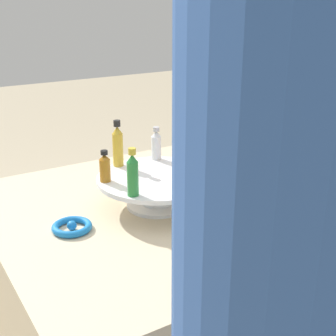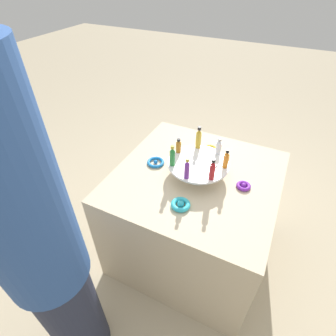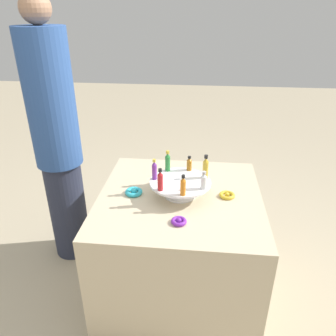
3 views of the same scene
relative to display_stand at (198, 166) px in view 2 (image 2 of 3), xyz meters
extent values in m
plane|color=tan|center=(0.00, 0.00, -0.76)|extent=(12.00, 12.00, 0.00)
cube|color=beige|center=(0.00, 0.00, -0.41)|extent=(0.91, 0.91, 0.70)
cylinder|color=white|center=(0.00, 0.00, -0.06)|extent=(0.18, 0.18, 0.01)
cylinder|color=white|center=(0.00, 0.00, -0.02)|extent=(0.09, 0.09, 0.07)
cylinder|color=white|center=(0.00, 0.00, 0.02)|extent=(0.34, 0.34, 0.01)
cylinder|color=#B21E23|center=(-0.10, -0.11, 0.07)|extent=(0.03, 0.03, 0.09)
cone|color=#B21E23|center=(-0.10, -0.11, 0.13)|extent=(0.03, 0.03, 0.02)
cylinder|color=black|center=(-0.10, -0.11, 0.14)|extent=(0.02, 0.02, 0.02)
cylinder|color=orange|center=(0.02, -0.14, 0.07)|extent=(0.03, 0.03, 0.08)
cone|color=orange|center=(0.02, -0.14, 0.12)|extent=(0.03, 0.03, 0.02)
cylinder|color=black|center=(0.02, -0.14, 0.13)|extent=(0.02, 0.02, 0.01)
cylinder|color=silver|center=(0.13, -0.07, 0.06)|extent=(0.03, 0.03, 0.07)
cone|color=silver|center=(0.13, -0.07, 0.11)|extent=(0.03, 0.03, 0.02)
cylinder|color=#B2B2B7|center=(0.13, -0.07, 0.12)|extent=(0.02, 0.02, 0.01)
cylinder|color=gold|center=(0.13, 0.05, 0.08)|extent=(0.03, 0.03, 0.10)
cone|color=gold|center=(0.13, 0.05, 0.14)|extent=(0.03, 0.03, 0.02)
cylinder|color=black|center=(0.13, 0.05, 0.16)|extent=(0.02, 0.02, 0.02)
cylinder|color=#AD6B19|center=(0.04, 0.14, 0.06)|extent=(0.03, 0.03, 0.06)
cone|color=#AD6B19|center=(0.04, 0.14, 0.10)|extent=(0.03, 0.03, 0.01)
cylinder|color=black|center=(0.04, 0.14, 0.11)|extent=(0.02, 0.02, 0.01)
cylinder|color=#288438|center=(-0.08, 0.12, 0.07)|extent=(0.03, 0.03, 0.09)
cone|color=#288438|center=(-0.08, 0.12, 0.13)|extent=(0.03, 0.03, 0.02)
cylinder|color=gold|center=(-0.08, 0.12, 0.14)|extent=(0.02, 0.02, 0.02)
cylinder|color=#702D93|center=(-0.14, 0.01, 0.07)|extent=(0.03, 0.03, 0.09)
cone|color=#702D93|center=(-0.14, 0.01, 0.12)|extent=(0.03, 0.03, 0.02)
cylinder|color=gold|center=(-0.14, 0.01, 0.14)|extent=(0.02, 0.02, 0.02)
torus|color=blue|center=(-0.01, 0.26, -0.05)|extent=(0.10, 0.10, 0.02)
sphere|color=blue|center=(-0.01, 0.26, -0.05)|extent=(0.03, 0.03, 0.03)
torus|color=#2DB7CC|center=(-0.26, -0.01, -0.05)|extent=(0.10, 0.10, 0.02)
sphere|color=#2DB7CC|center=(-0.26, -0.01, -0.05)|extent=(0.03, 0.03, 0.03)
torus|color=purple|center=(0.01, -0.26, -0.05)|extent=(0.08, 0.08, 0.02)
sphere|color=purple|center=(0.01, -0.26, -0.05)|extent=(0.03, 0.03, 0.03)
torus|color=gold|center=(0.26, 0.01, -0.05)|extent=(0.09, 0.09, 0.02)
sphere|color=gold|center=(0.26, 0.01, -0.05)|extent=(0.03, 0.03, 0.03)
cylinder|color=#282D42|center=(-0.81, 0.29, -0.40)|extent=(0.25, 0.25, 0.73)
cylinder|color=#2D5193|center=(-0.81, 0.29, 0.38)|extent=(0.29, 0.29, 0.83)
camera|label=1|loc=(-1.05, 0.61, 0.50)|focal=50.00mm
camera|label=2|loc=(-1.09, -0.34, 0.91)|focal=28.00mm
camera|label=3|loc=(0.09, -1.57, 0.90)|focal=35.00mm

